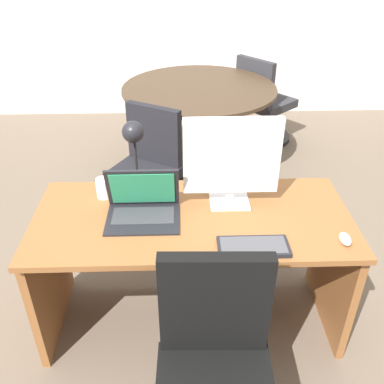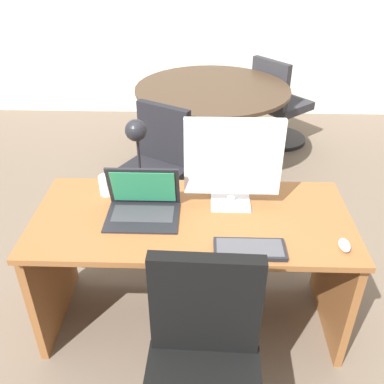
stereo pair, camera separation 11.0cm
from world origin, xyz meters
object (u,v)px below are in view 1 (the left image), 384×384
at_px(desk_lamp, 134,142).
at_px(desk, 192,245).
at_px(mouse, 345,239).
at_px(keyboard, 253,247).
at_px(meeting_chair_near, 145,179).
at_px(monitor, 232,159).
at_px(laptop, 143,201).
at_px(coffee_mug, 105,188).
at_px(meeting_table, 199,108).
at_px(meeting_chair_far, 262,108).

bearing_deg(desk_lamp, desk, -32.82).
bearing_deg(mouse, keyboard, -176.01).
bearing_deg(mouse, meeting_chair_near, 128.59).
height_order(desk, mouse, mouse).
bearing_deg(desk, keyboard, -49.24).
distance_m(monitor, laptop, 0.48).
relative_size(monitor, keyboard, 1.50).
bearing_deg(coffee_mug, meeting_chair_near, 81.13).
distance_m(monitor, coffee_mug, 0.69).
distance_m(laptop, meeting_table, 1.83).
bearing_deg(monitor, keyboard, -79.73).
xyz_separation_m(desk, desk_lamp, (-0.29, 0.18, 0.53)).
distance_m(monitor, mouse, 0.64).
distance_m(keyboard, meeting_chair_far, 2.72).
bearing_deg(meeting_chair_far, monitor, -104.74).
bearing_deg(monitor, desk_lamp, 166.05).
bearing_deg(coffee_mug, desk, -18.00).
relative_size(mouse, meeting_chair_far, 0.10).
bearing_deg(keyboard, meeting_chair_far, 78.64).
xyz_separation_m(keyboard, coffee_mug, (-0.72, 0.45, 0.04)).
height_order(laptop, meeting_chair_near, laptop).
bearing_deg(meeting_chair_far, meeting_chair_near, -129.54).
bearing_deg(desk, meeting_table, 86.13).
relative_size(monitor, meeting_table, 0.36).
height_order(laptop, desk_lamp, desk_lamp).
distance_m(mouse, coffee_mug, 1.21).
relative_size(monitor, mouse, 5.36).
bearing_deg(mouse, meeting_chair_far, 87.59).
height_order(coffee_mug, meeting_chair_far, meeting_chair_far).
distance_m(desk, laptop, 0.39).
xyz_separation_m(desk, coffee_mug, (-0.45, 0.15, 0.28)).
height_order(coffee_mug, meeting_chair_near, meeting_chair_near).
relative_size(monitor, laptop, 1.33).
bearing_deg(desk_lamp, keyboard, -41.73).
bearing_deg(desk, monitor, 18.23).
bearing_deg(keyboard, laptop, 150.43).
xyz_separation_m(meeting_chair_near, meeting_chair_far, (1.12, 1.35, 0.02)).
bearing_deg(mouse, coffee_mug, 159.61).
relative_size(monitor, meeting_chair_far, 0.54).
bearing_deg(meeting_chair_near, laptop, -85.35).
relative_size(desk, meeting_chair_far, 1.79).
bearing_deg(desk_lamp, coffee_mug, -167.68).
height_order(mouse, desk_lamp, desk_lamp).
xyz_separation_m(monitor, laptop, (-0.44, -0.08, -0.18)).
relative_size(desk_lamp, meeting_table, 0.31).
xyz_separation_m(mouse, meeting_chair_near, (-1.01, 1.26, -0.41)).
distance_m(desk, keyboard, 0.47).
bearing_deg(meeting_chair_far, coffee_mug, -119.65).
bearing_deg(meeting_chair_far, keyboard, -101.36).
distance_m(laptop, desk_lamp, 0.31).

